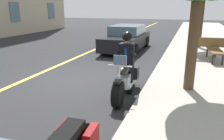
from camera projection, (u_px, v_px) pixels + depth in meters
ground_plane at (86, 81)px, 7.29m from camera, size 80.00×80.00×0.00m
lane_center_stripe at (36, 75)px, 7.93m from camera, size 60.00×0.16×0.01m
motorcycle_main at (125, 79)px, 6.09m from camera, size 2.22×0.70×1.26m
rider_main at (127, 57)px, 6.10m from camera, size 0.65×0.58×1.74m
car_dark at (127, 38)px, 12.38m from camera, size 4.60×1.92×1.40m
bench_sidewalk at (215, 47)px, 9.43m from camera, size 1.84×1.80×0.95m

